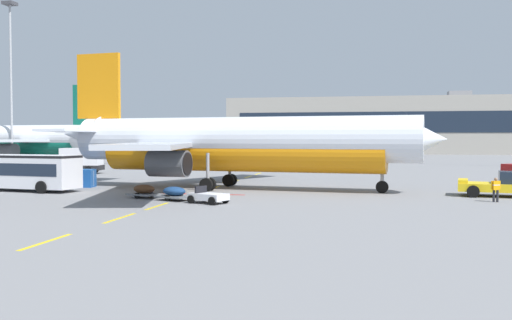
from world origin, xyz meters
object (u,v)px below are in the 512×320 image
Objects in this scene: airliner_foreground at (235,143)px; apron_light_mast_near at (11,65)px; airliner_mid_left at (12,140)px; apron_shuttle_bus at (12,170)px; baggage_train at (175,193)px; fuel_service_truck at (76,160)px; pushback_tug at (504,185)px; uld_cargo_container at (85,178)px; ground_crew_worker at (496,188)px.

apron_light_mast_near is at bearing 142.87° from airliner_foreground.
apron_shuttle_bus is at bearing -55.63° from airliner_mid_left.
baggage_train is at bearing -46.10° from airliner_mid_left.
airliner_mid_left is 2.95× the size of apron_shuttle_bus.
airliner_mid_left is at bearing 125.04° from apron_light_mast_near.
airliner_mid_left is 4.99× the size of fuel_service_truck.
pushback_tug is at bearing 17.36° from baggage_train.
ground_crew_worker is at bearing -9.38° from uld_cargo_container.
airliner_foreground is 20.65× the size of ground_crew_worker.
apron_shuttle_bus is at bearing 163.68° from baggage_train.
apron_shuttle_bus is 6.13m from uld_cargo_container.
pushback_tug is at bearing 3.85° from apron_shuttle_bus.
airliner_foreground is 19.28× the size of uld_cargo_container.
apron_light_mast_near is (-64.12, 39.86, 15.00)m from ground_crew_worker.
airliner_mid_left reaches higher than ground_crew_worker.
ground_crew_worker is 76.98m from apron_light_mast_near.
apron_light_mast_near is at bearing 151.25° from pushback_tug.
apron_shuttle_bus is 48.82m from apron_light_mast_near.
pushback_tug is 24.42m from baggage_train.
apron_light_mast_near is (-42.20, 43.21, 15.43)m from baggage_train.
apron_light_mast_near is (-26.34, 38.57, 14.20)m from apron_shuttle_bus.
ground_crew_worker is at bearing -1.95° from apron_shuttle_bus.
fuel_service_truck reaches higher than baggage_train.
pushback_tug is 0.18× the size of airliner_mid_left.
airliner_foreground reaches higher than ground_crew_worker.
baggage_train is at bearing -50.25° from fuel_service_truck.
airliner_foreground is 10.52m from baggage_train.
pushback_tug is 49.46m from fuel_service_truck.
airliner_foreground is at bearing 173.43° from pushback_tug.
apron_shuttle_bus is 7.28× the size of ground_crew_worker.
ground_crew_worker is (65.77, -42.21, -3.15)m from airliner_mid_left.
airliner_foreground is 2.84× the size of apron_shuttle_bus.
airliner_mid_left is 1.41× the size of apron_light_mast_near.
apron_light_mast_near is at bearing -54.96° from airliner_mid_left.
apron_light_mast_near reaches higher than apron_shuttle_bus.
fuel_service_truck is at bearing 145.01° from airliner_foreground.
airliner_foreground is at bearing 78.26° from baggage_train.
ground_crew_worker is (21.93, 3.36, 0.43)m from baggage_train.
airliner_foreground is at bearing 3.60° from uld_cargo_container.
pushback_tug is 77.36m from airliner_mid_left.
apron_light_mast_near is (-44.22, 33.48, 12.01)m from airliner_foreground.
fuel_service_truck is at bearing 156.90° from pushback_tug.
uld_cargo_container is (-34.84, 1.60, -0.10)m from pushback_tug.
airliner_mid_left reaches higher than fuel_service_truck.
ground_crew_worker is at bearing 8.70° from baggage_train.
airliner_mid_left is 48.99m from uld_cargo_container.
airliner_mid_left is 49.63m from apron_shuttle_bus.
uld_cargo_container is (-11.54, 8.88, 0.28)m from baggage_train.
airliner_mid_left is at bearing 124.37° from apron_shuttle_bus.
uld_cargo_container is at bearing 177.37° from pushback_tug.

